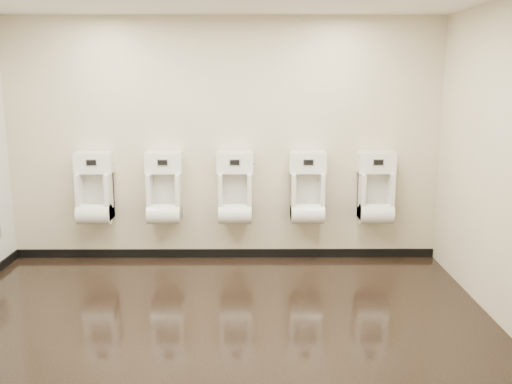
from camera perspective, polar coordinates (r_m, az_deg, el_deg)
ground at (r=5.28m, az=-4.04°, el=-12.48°), size 5.00×3.50×0.00m
back_wall at (r=6.60m, az=-3.25°, el=5.11°), size 5.00×0.02×2.80m
front_wall at (r=3.16m, az=-6.41°, el=-2.35°), size 5.00×0.02×2.80m
right_wall at (r=5.32m, az=23.70°, el=2.50°), size 0.02×3.50×2.80m
skirting_back at (r=6.88m, az=-3.13°, el=-6.13°), size 5.00×0.02×0.10m
urinal_0 at (r=6.80m, az=-15.85°, el=-0.12°), size 0.43×0.32×0.81m
urinal_1 at (r=6.63m, az=-9.15°, el=-0.12°), size 0.43×0.32×0.81m
urinal_2 at (r=6.55m, az=-2.09°, el=-0.11°), size 0.43×0.32×0.81m
urinal_3 at (r=6.58m, az=5.16°, el=-0.10°), size 0.43×0.32×0.81m
urinal_4 at (r=6.70m, az=11.91°, el=-0.09°), size 0.43×0.32×0.81m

